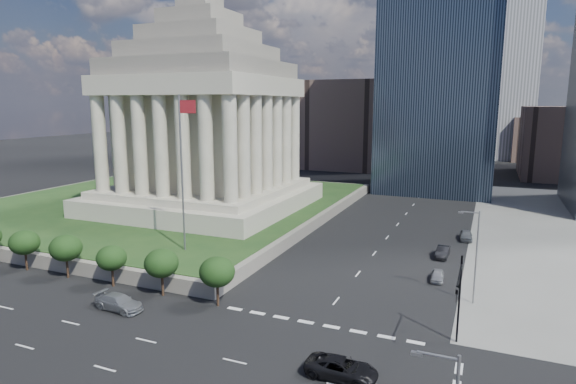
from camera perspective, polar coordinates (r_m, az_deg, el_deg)
The scene contains 16 objects.
ground at distance 129.09m, azimuth 16.35°, elevation 0.74°, with size 500.00×500.00×0.00m, color black.
plaza_terrace at distance 98.80m, azimuth -14.42°, elevation -1.51°, with size 66.00×70.00×1.80m, color slate.
plaza_lawn at distance 98.62m, azimuth -14.44°, elevation -0.97°, with size 64.00×68.00×0.10m, color #1C3A17.
war_memorial at distance 88.80m, azimuth -10.06°, elevation 10.67°, with size 34.00×34.00×39.00m, color #A09B86, non-canonical shape.
flagpole at distance 62.56m, azimuth -12.37°, elevation 3.15°, with size 2.52×0.24×20.00m.
tree_row at distance 66.55m, azimuth -26.84°, elevation -6.22°, with size 53.00×4.00×6.00m, color black, non-canonical shape.
midrise_glass at distance 122.57m, azimuth 17.76°, elevation 14.26°, with size 26.00×26.00×60.00m, color black.
building_filler_ne at distance 158.00m, azimuth 29.51°, elevation 5.17°, with size 20.00×30.00×20.00m, color brown.
building_filler_nw at distance 162.86m, azimuth 7.27°, elevation 7.96°, with size 24.00×30.00×28.00m, color brown.
traffic_signal_ne at distance 43.23m, azimuth 19.58°, elevation -11.24°, with size 0.30×5.74×8.00m.
street_lamp_north at distance 53.79m, azimuth 21.27°, elevation -6.62°, with size 2.13×0.22×10.00m.
pickup_truck at distance 39.48m, azimuth 6.36°, elevation -20.05°, with size 5.62×2.59×1.56m, color black.
suv_grey at distance 53.23m, azimuth -19.41°, elevation -12.23°, with size 5.48×2.23×1.59m, color slate.
parked_sedan_near at distance 60.72m, azimuth 17.29°, elevation -9.45°, with size 3.63×1.46×1.24m, color gray.
parked_sedan_mid at distance 69.75m, azimuth 17.86°, elevation -6.79°, with size 1.55×4.43×1.46m, color black.
parked_sedan_far at distance 79.51m, azimuth 20.35°, elevation -4.82°, with size 4.46×1.80×1.52m, color #5A5E62.
Camera 1 is at (14.13, -26.62, 20.76)m, focal length 30.00 mm.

